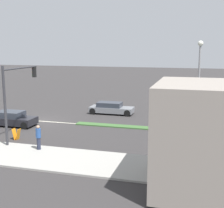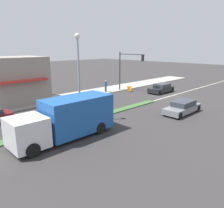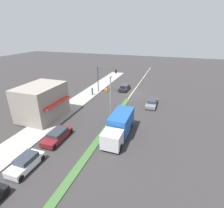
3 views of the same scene
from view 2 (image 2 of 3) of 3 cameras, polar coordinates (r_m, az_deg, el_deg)
ground_plane at (r=17.88m, az=-17.11°, el=-6.92°), size 160.00×160.00×0.00m
lane_marking_center at (r=30.14m, az=14.73°, el=1.94°), size 0.16×60.00×0.01m
building_corner_store at (r=27.63m, az=-24.84°, el=5.69°), size 5.96×7.19×5.21m
traffic_signal_main at (r=31.81m, az=3.95°, el=10.12°), size 4.59×0.34×5.60m
street_lamp at (r=18.53m, az=-8.76°, el=9.53°), size 0.44×0.44×7.37m
pedestrian at (r=31.48m, az=-1.67°, el=4.79°), size 0.34×0.34×1.68m
warning_aframe_sign at (r=32.33m, az=4.58°, el=3.97°), size 0.45×0.53×0.84m
delivery_truck at (r=15.89m, az=-11.63°, el=-3.64°), size 2.44×7.50×2.87m
suv_grey at (r=22.68m, az=17.93°, el=-0.84°), size 1.77×4.58×1.24m
sedan_dark at (r=32.29m, az=12.73°, el=4.01°), size 1.86×4.14×1.31m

